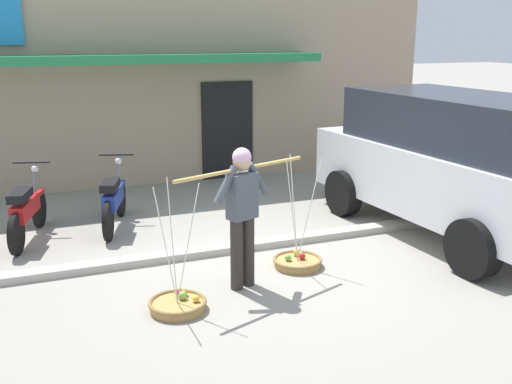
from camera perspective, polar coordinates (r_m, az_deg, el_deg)
The scene contains 9 objects.
ground_plane at distance 7.77m, azimuth 0.29°, elevation -7.27°, with size 90.00×90.00×0.00m, color gray.
sidewalk_curb at distance 8.36m, azimuth -1.52°, elevation -5.27°, with size 20.00×0.24×0.10m, color #AEA89C.
fruit_vendor at distance 6.89m, azimuth -1.34°, elevation -1.58°, with size 1.79×0.70×1.70m.
fruit_basket_left_side at distance 7.80m, azimuth 4.00°, elevation -6.63°, with size 0.64×0.64×1.45m.
fruit_basket_right_side at distance 6.68m, azimuth -7.51°, elevation -10.57°, with size 0.64×0.64×1.45m.
motorcycle_nearest_shop at distance 9.25m, azimuth -21.15°, elevation -1.68°, with size 0.68×1.77×1.09m.
motorcycle_second_in_row at distance 9.45m, azimuth -13.49°, elevation -0.73°, with size 0.71×1.76×1.09m.
parked_truck at distance 9.25m, azimuth 18.59°, elevation 2.89°, with size 2.35×4.90×2.10m.
storefront_building at distance 14.25m, azimuth -13.80°, elevation 11.15°, with size 13.00×6.00×4.20m.
Camera 1 is at (-2.70, -6.67, 2.94)m, focal length 41.67 mm.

